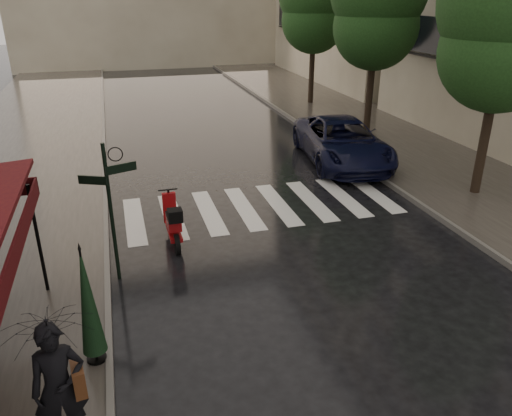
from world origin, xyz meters
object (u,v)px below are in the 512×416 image
parked_car (342,141)px  pedestrian_with_umbrella (50,340)px  parasol_back (88,302)px  scooter (173,223)px

parked_car → pedestrian_with_umbrella: bearing=-123.1°
parked_car → parasol_back: 12.45m
pedestrian_with_umbrella → parasol_back: bearing=69.4°
scooter → parked_car: size_ratio=0.32×
scooter → parasol_back: size_ratio=0.85×
pedestrian_with_umbrella → parked_car: pedestrian_with_umbrella is taller
scooter → parasol_back: bearing=-114.5°
pedestrian_with_umbrella → parked_car: (9.00, 10.57, -1.06)m
scooter → parked_car: 8.33m
pedestrian_with_umbrella → parasol_back: 1.76m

